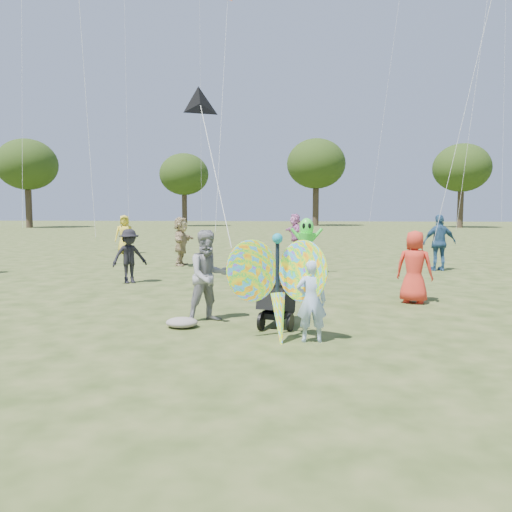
{
  "coord_description": "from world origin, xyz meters",
  "views": [
    {
      "loc": [
        0.75,
        -8.05,
        1.99
      ],
      "look_at": [
        -0.2,
        1.5,
        1.1
      ],
      "focal_mm": 35.0,
      "sensor_mm": 36.0,
      "label": 1
    }
  ],
  "objects_px": {
    "crowd_g": "(125,234)",
    "child_girl": "(311,301)",
    "crowd_a": "(414,267)",
    "crowd_j": "(295,232)",
    "crowd_c": "(439,243)",
    "alien_kite": "(306,243)",
    "butterfly_kite": "(278,286)",
    "adult_man": "(209,276)",
    "crowd_d": "(181,241)",
    "crowd_b": "(129,256)",
    "jogging_stroller": "(277,290)"
  },
  "relations": [
    {
      "from": "crowd_g",
      "to": "child_girl",
      "type": "bearing_deg",
      "value": -75.95
    },
    {
      "from": "crowd_a",
      "to": "crowd_j",
      "type": "xyz_separation_m",
      "value": [
        -2.83,
        13.78,
        0.13
      ]
    },
    {
      "from": "crowd_c",
      "to": "crowd_a",
      "type": "bearing_deg",
      "value": 62.31
    },
    {
      "from": "crowd_j",
      "to": "alien_kite",
      "type": "xyz_separation_m",
      "value": [
        0.55,
        -9.01,
        0.06
      ]
    },
    {
      "from": "alien_kite",
      "to": "butterfly_kite",
      "type": "bearing_deg",
      "value": -93.09
    },
    {
      "from": "adult_man",
      "to": "butterfly_kite",
      "type": "distance_m",
      "value": 1.77
    },
    {
      "from": "crowd_c",
      "to": "crowd_g",
      "type": "bearing_deg",
      "value": -31.11
    },
    {
      "from": "adult_man",
      "to": "butterfly_kite",
      "type": "xyz_separation_m",
      "value": [
        1.3,
        -1.2,
        0.03
      ]
    },
    {
      "from": "crowd_a",
      "to": "crowd_d",
      "type": "relative_size",
      "value": 0.89
    },
    {
      "from": "child_girl",
      "to": "adult_man",
      "type": "bearing_deg",
      "value": -39.08
    },
    {
      "from": "adult_man",
      "to": "crowd_b",
      "type": "height_order",
      "value": "adult_man"
    },
    {
      "from": "butterfly_kite",
      "to": "alien_kite",
      "type": "xyz_separation_m",
      "value": [
        0.44,
        8.16,
        0.12
      ]
    },
    {
      "from": "crowd_c",
      "to": "jogging_stroller",
      "type": "height_order",
      "value": "crowd_c"
    },
    {
      "from": "crowd_c",
      "to": "jogging_stroller",
      "type": "relative_size",
      "value": 1.66
    },
    {
      "from": "crowd_j",
      "to": "jogging_stroller",
      "type": "xyz_separation_m",
      "value": [
        0.04,
        -16.14,
        -0.29
      ]
    },
    {
      "from": "crowd_g",
      "to": "jogging_stroller",
      "type": "xyz_separation_m",
      "value": [
        7.71,
        -13.47,
        -0.27
      ]
    },
    {
      "from": "jogging_stroller",
      "to": "alien_kite",
      "type": "relative_size",
      "value": 0.64
    },
    {
      "from": "child_girl",
      "to": "jogging_stroller",
      "type": "height_order",
      "value": "child_girl"
    },
    {
      "from": "crowd_d",
      "to": "alien_kite",
      "type": "xyz_separation_m",
      "value": [
        4.46,
        -1.83,
        0.1
      ]
    },
    {
      "from": "crowd_g",
      "to": "alien_kite",
      "type": "bearing_deg",
      "value": -53.3
    },
    {
      "from": "crowd_c",
      "to": "alien_kite",
      "type": "relative_size",
      "value": 1.06
    },
    {
      "from": "crowd_b",
      "to": "butterfly_kite",
      "type": "bearing_deg",
      "value": -91.14
    },
    {
      "from": "adult_man",
      "to": "child_girl",
      "type": "bearing_deg",
      "value": -67.29
    },
    {
      "from": "crowd_b",
      "to": "crowd_g",
      "type": "xyz_separation_m",
      "value": [
        -3.44,
        8.89,
        0.14
      ]
    },
    {
      "from": "child_girl",
      "to": "crowd_b",
      "type": "height_order",
      "value": "crowd_b"
    },
    {
      "from": "adult_man",
      "to": "crowd_g",
      "type": "height_order",
      "value": "crowd_g"
    },
    {
      "from": "adult_man",
      "to": "jogging_stroller",
      "type": "height_order",
      "value": "adult_man"
    },
    {
      "from": "crowd_j",
      "to": "adult_man",
      "type": "bearing_deg",
      "value": -22.95
    },
    {
      "from": "crowd_d",
      "to": "jogging_stroller",
      "type": "height_order",
      "value": "crowd_d"
    },
    {
      "from": "crowd_d",
      "to": "crowd_b",
      "type": "bearing_deg",
      "value": 178.15
    },
    {
      "from": "jogging_stroller",
      "to": "crowd_j",
      "type": "bearing_deg",
      "value": 105.15
    },
    {
      "from": "crowd_c",
      "to": "crowd_g",
      "type": "relative_size",
      "value": 1.05
    },
    {
      "from": "jogging_stroller",
      "to": "alien_kite",
      "type": "height_order",
      "value": "alien_kite"
    },
    {
      "from": "child_girl",
      "to": "adult_man",
      "type": "relative_size",
      "value": 0.77
    },
    {
      "from": "child_girl",
      "to": "crowd_a",
      "type": "distance_m",
      "value": 4.06
    },
    {
      "from": "jogging_stroller",
      "to": "butterfly_kite",
      "type": "bearing_deg",
      "value": -71.03
    },
    {
      "from": "crowd_j",
      "to": "crowd_c",
      "type": "bearing_deg",
      "value": 13.12
    },
    {
      "from": "child_girl",
      "to": "crowd_j",
      "type": "distance_m",
      "value": 17.19
    },
    {
      "from": "crowd_c",
      "to": "crowd_j",
      "type": "relative_size",
      "value": 1.02
    },
    {
      "from": "crowd_g",
      "to": "alien_kite",
      "type": "height_order",
      "value": "crowd_g"
    },
    {
      "from": "jogging_stroller",
      "to": "butterfly_kite",
      "type": "xyz_separation_m",
      "value": [
        0.07,
        -1.03,
        0.23
      ]
    },
    {
      "from": "crowd_a",
      "to": "butterfly_kite",
      "type": "bearing_deg",
      "value": 72.48
    },
    {
      "from": "crowd_a",
      "to": "jogging_stroller",
      "type": "height_order",
      "value": "crowd_a"
    },
    {
      "from": "crowd_d",
      "to": "butterfly_kite",
      "type": "relative_size",
      "value": 0.95
    },
    {
      "from": "crowd_g",
      "to": "alien_kite",
      "type": "xyz_separation_m",
      "value": [
        8.22,
        -6.34,
        0.09
      ]
    },
    {
      "from": "crowd_b",
      "to": "crowd_g",
      "type": "bearing_deg",
      "value": 72.2
    },
    {
      "from": "crowd_b",
      "to": "alien_kite",
      "type": "distance_m",
      "value": 5.43
    },
    {
      "from": "adult_man",
      "to": "crowd_b",
      "type": "bearing_deg",
      "value": 91.19
    },
    {
      "from": "adult_man",
      "to": "crowd_j",
      "type": "height_order",
      "value": "crowd_j"
    },
    {
      "from": "adult_man",
      "to": "crowd_a",
      "type": "distance_m",
      "value": 4.58
    }
  ]
}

